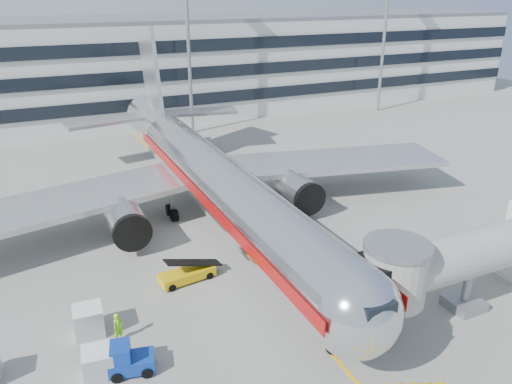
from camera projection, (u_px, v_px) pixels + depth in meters
name	position (u px, v px, depth m)	size (l,w,h in m)	color
ground	(270.00, 285.00, 36.05)	(180.00, 180.00, 0.00)	gray
lead_in_line	(220.00, 229.00, 44.45)	(0.25, 70.00, 0.01)	#FBB40D
main_jet	(212.00, 178.00, 44.29)	(50.95, 48.70, 16.06)	silver
jet_bridge	(491.00, 252.00, 32.62)	(17.80, 4.50, 7.00)	silver
terminal	(113.00, 68.00, 81.76)	(150.00, 24.25, 15.60)	silver
light_mast_centre	(188.00, 28.00, 68.82)	(2.40, 1.20, 25.45)	gray
light_mast_east	(386.00, 21.00, 82.09)	(2.40, 1.20, 25.45)	gray
belt_loader	(187.00, 274.00, 36.32)	(4.39, 2.02, 2.06)	#D7AB09
baggage_tug	(128.00, 360.00, 27.54)	(2.74, 2.03, 1.87)	navy
cargo_container_left	(98.00, 363.00, 27.23)	(1.77, 1.77, 1.71)	silver
cargo_container_front	(89.00, 321.00, 30.63)	(1.83, 1.83, 1.84)	silver
ramp_worker	(118.00, 327.00, 30.01)	(0.68, 0.45, 1.87)	#7CEC18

